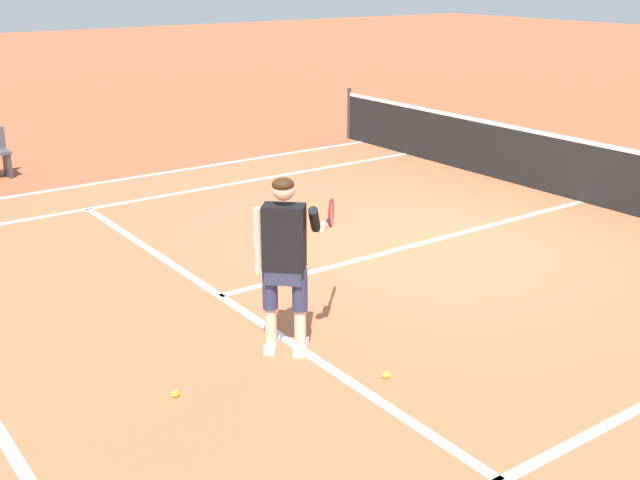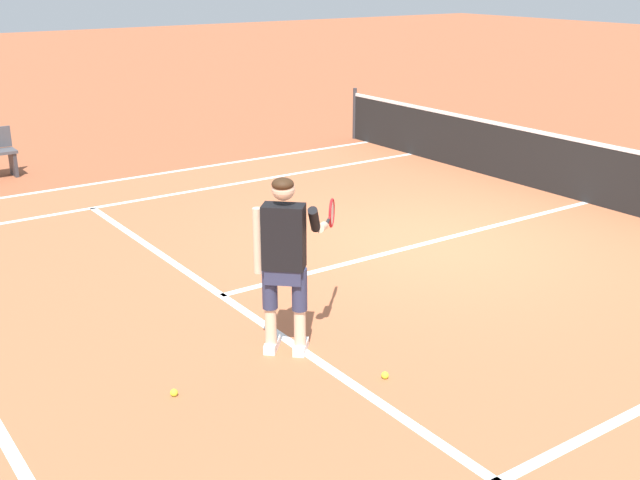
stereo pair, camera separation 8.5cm
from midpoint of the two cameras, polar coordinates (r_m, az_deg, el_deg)
name	(u,v)px [view 2 (the right image)]	position (r m, az deg, el deg)	size (l,w,h in m)	color
ground_plane	(435,241)	(10.63, 8.52, -0.09)	(80.00, 80.00, 0.00)	#9E5133
court_inner_surface	(352,262)	(9.78, 2.61, -1.61)	(10.98, 9.53, 0.00)	#B2603D
line_service	(221,295)	(8.85, -6.88, -4.00)	(8.23, 0.10, 0.01)	white
line_centre_service	(434,241)	(10.62, 8.46, -0.09)	(0.10, 6.40, 0.01)	white
line_singles_left	(201,190)	(13.12, -8.41, 3.64)	(0.10, 9.13, 0.01)	white
line_doubles_left	(166,173)	(14.32, -10.92, 4.81)	(0.10, 9.13, 0.01)	white
tennis_net	(589,172)	(12.82, 19.11, 4.71)	(11.96, 0.08, 1.07)	#333338
tennis_player	(285,254)	(7.19, -2.18, -0.99)	(0.76, 1.15, 1.71)	white
tennis_ball_near_feet	(385,375)	(7.12, 5.07, -9.73)	(0.07, 0.07, 0.07)	#CCE02D
tennis_ball_by_baseline	(174,393)	(6.94, -10.18, -10.83)	(0.07, 0.07, 0.07)	#CCE02D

